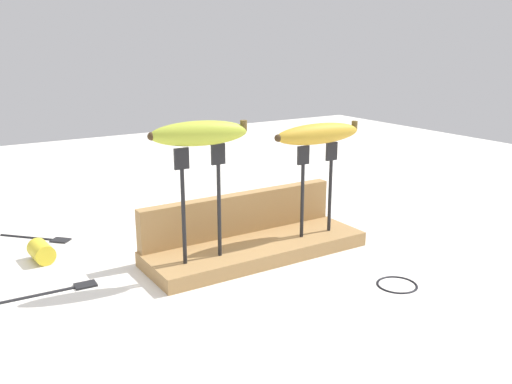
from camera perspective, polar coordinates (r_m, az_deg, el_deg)
ground_plane at (r=1.09m, az=0.00°, el=-6.49°), size 3.00×3.00×0.00m
wooden_board at (r=1.08m, az=0.00°, el=-5.81°), size 0.43×0.15×0.03m
board_backstop at (r=1.12m, az=-1.71°, el=-2.21°), size 0.43×0.03×0.08m
fork_stand_left at (r=0.96m, az=-5.65°, el=-0.16°), size 0.10×0.01×0.20m
fork_stand_right at (r=1.10m, az=6.26°, el=1.14°), size 0.10×0.01×0.18m
banana_raised_left at (r=0.94m, az=-5.82°, el=6.01°), size 0.17×0.07×0.04m
banana_raised_right at (r=1.08m, az=6.40°, el=5.96°), size 0.20×0.04×0.04m
fork_fallen_near at (r=1.00m, az=-19.78°, el=-9.43°), size 0.18×0.03×0.01m
fork_fallen_far at (r=1.25m, az=-20.93°, el=-4.42°), size 0.12×0.13×0.01m
banana_chunk_near at (r=1.13m, az=-21.17°, el=-5.71°), size 0.04×0.06×0.04m
banana_chunk_far at (r=1.28m, az=5.44°, el=-2.35°), size 0.05×0.06×0.04m
wire_coil at (r=0.99m, az=14.27°, el=-9.13°), size 0.07×0.07×0.00m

